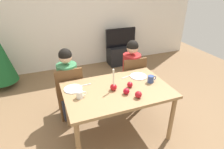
{
  "coord_description": "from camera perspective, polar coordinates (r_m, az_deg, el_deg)",
  "views": [
    {
      "loc": [
        -0.84,
        -1.98,
        2.08
      ],
      "look_at": [
        0.0,
        0.2,
        0.87
      ],
      "focal_mm": 30.5,
      "sensor_mm": 36.0,
      "label": 1
    }
  ],
  "objects": [
    {
      "name": "chair_left",
      "position": [
        3.03,
        -12.61,
        -4.44
      ],
      "size": [
        0.4,
        0.4,
        0.9
      ],
      "color": "brown",
      "rests_on": "ground"
    },
    {
      "name": "candle_centerpiece",
      "position": [
        2.47,
        0.44,
        -3.44
      ],
      "size": [
        0.09,
        0.09,
        0.3
      ],
      "color": "red",
      "rests_on": "dining_table"
    },
    {
      "name": "person_left_child",
      "position": [
        3.03,
        -12.83,
        -3.2
      ],
      "size": [
        0.3,
        0.3,
        1.17
      ],
      "color": "#33384C",
      "rests_on": "ground"
    },
    {
      "name": "mug_right",
      "position": [
        2.71,
        11.6,
        -1.36
      ],
      "size": [
        0.13,
        0.08,
        0.1
      ],
      "color": "#33477F",
      "rests_on": "dining_table"
    },
    {
      "name": "ground_plane",
      "position": [
        2.99,
        1.44,
        -16.7
      ],
      "size": [
        7.68,
        7.68,
        0.0
      ],
      "primitive_type": "plane",
      "color": "brown"
    },
    {
      "name": "apple_by_right_mug",
      "position": [
        2.41,
        4.31,
        -5.01
      ],
      "size": [
        0.08,
        0.08,
        0.08
      ],
      "primitive_type": "sphere",
      "color": "#AD1021",
      "rests_on": "dining_table"
    },
    {
      "name": "apple_by_left_plate",
      "position": [
        2.55,
        5.38,
        -3.05
      ],
      "size": [
        0.08,
        0.08,
        0.08
      ],
      "primitive_type": "sphere",
      "color": "#AD131E",
      "rests_on": "dining_table"
    },
    {
      "name": "tv_stand",
      "position": [
        5.02,
        2.51,
        5.88
      ],
      "size": [
        0.64,
        0.4,
        0.48
      ],
      "primitive_type": "cube",
      "color": "black",
      "rests_on": "ground"
    },
    {
      "name": "fork_right",
      "position": [
        2.82,
        4.41,
        -0.71
      ],
      "size": [
        0.18,
        0.05,
        0.01
      ],
      "primitive_type": "cube",
      "rotation": [
        0.0,
        0.0,
        0.21
      ],
      "color": "silver",
      "rests_on": "dining_table"
    },
    {
      "name": "plate_right",
      "position": [
        2.85,
        7.96,
        -0.49
      ],
      "size": [
        0.25,
        0.25,
        0.01
      ],
      "primitive_type": "cylinder",
      "color": "silver",
      "rests_on": "dining_table"
    },
    {
      "name": "tv",
      "position": [
        4.87,
        2.62,
        11.04
      ],
      "size": [
        0.79,
        0.05,
        0.46
      ],
      "color": "black",
      "rests_on": "tv_stand"
    },
    {
      "name": "fork_left",
      "position": [
        2.63,
        -8.21,
        -3.14
      ],
      "size": [
        0.18,
        0.02,
        0.01
      ],
      "primitive_type": "cube",
      "rotation": [
        0.0,
        0.0,
        0.04
      ],
      "color": "silver",
      "rests_on": "dining_table"
    },
    {
      "name": "person_right_child",
      "position": [
        3.31,
        5.76,
        0.16
      ],
      "size": [
        0.3,
        0.3,
        1.17
      ],
      "color": "#33384C",
      "rests_on": "ground"
    },
    {
      "name": "chair_right",
      "position": [
        3.32,
        5.96,
        -0.97
      ],
      "size": [
        0.4,
        0.4,
        0.9
      ],
      "color": "brown",
      "rests_on": "ground"
    },
    {
      "name": "mug_left",
      "position": [
        2.36,
        -9.59,
        -5.94
      ],
      "size": [
        0.12,
        0.08,
        0.09
      ],
      "color": "white",
      "rests_on": "dining_table"
    },
    {
      "name": "back_wall",
      "position": [
        4.72,
        -11.09,
        17.41
      ],
      "size": [
        6.4,
        0.1,
        2.6
      ],
      "primitive_type": "cube",
      "color": "silver",
      "rests_on": "ground"
    },
    {
      "name": "dining_table",
      "position": [
        2.57,
        1.62,
        -5.95
      ],
      "size": [
        1.4,
        0.9,
        0.75
      ],
      "color": "#99754C",
      "rests_on": "ground"
    },
    {
      "name": "plate_left",
      "position": [
        2.57,
        -11.58,
        -4.23
      ],
      "size": [
        0.24,
        0.24,
        0.01
      ],
      "primitive_type": "cylinder",
      "color": "silver",
      "rests_on": "dining_table"
    },
    {
      "name": "apple_near_candle",
      "position": [
        2.35,
        7.91,
        -5.97
      ],
      "size": [
        0.09,
        0.09,
        0.09
      ],
      "primitive_type": "sphere",
      "color": "#AC1720",
      "rests_on": "dining_table"
    }
  ]
}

